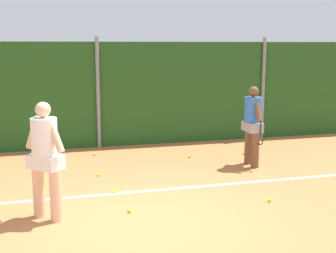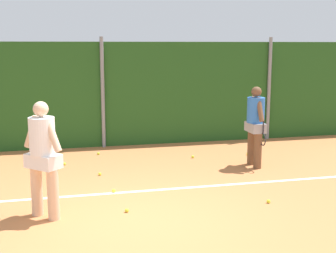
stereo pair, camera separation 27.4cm
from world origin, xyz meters
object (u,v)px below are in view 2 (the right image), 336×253
(tennis_ball_0, at_px, (268,201))
(tennis_ball_1, at_px, (45,158))
(tennis_ball_7, at_px, (100,174))
(tennis_ball_9, at_px, (248,154))
(tennis_ball_2, at_px, (64,164))
(tennis_ball_4, at_px, (127,210))
(player_midcourt, at_px, (255,122))
(tennis_ball_5, at_px, (114,191))
(tennis_ball_8, at_px, (98,153))
(tennis_ball_10, at_px, (193,157))
(player_foreground_near, at_px, (43,153))

(tennis_ball_0, bearing_deg, tennis_ball_1, 133.81)
(tennis_ball_7, height_order, tennis_ball_9, same)
(tennis_ball_2, bearing_deg, tennis_ball_7, -54.69)
(tennis_ball_4, relative_size, tennis_ball_7, 1.00)
(tennis_ball_7, bearing_deg, tennis_ball_1, 125.08)
(player_midcourt, xyz_separation_m, tennis_ball_2, (-4.21, 1.08, -0.98))
(tennis_ball_4, bearing_deg, tennis_ball_0, -3.04)
(tennis_ball_5, xyz_separation_m, tennis_ball_8, (-0.04, 3.04, 0.00))
(tennis_ball_4, relative_size, tennis_ball_10, 1.00)
(tennis_ball_4, bearing_deg, tennis_ball_7, 96.37)
(player_foreground_near, bearing_deg, tennis_ball_4, 40.64)
(tennis_ball_1, bearing_deg, tennis_ball_0, -46.19)
(tennis_ball_8, bearing_deg, player_foreground_near, -106.09)
(tennis_ball_7, bearing_deg, player_foreground_near, -115.64)
(player_midcourt, xyz_separation_m, tennis_ball_10, (-1.15, 1.05, -0.98))
(player_foreground_near, relative_size, tennis_ball_2, 28.35)
(tennis_ball_0, height_order, tennis_ball_10, same)
(tennis_ball_1, bearing_deg, tennis_ball_7, -54.92)
(tennis_ball_5, bearing_deg, tennis_ball_4, -84.95)
(tennis_ball_0, bearing_deg, tennis_ball_2, 135.32)
(tennis_ball_8, distance_m, tennis_ball_9, 3.75)
(tennis_ball_0, height_order, tennis_ball_2, same)
(tennis_ball_7, bearing_deg, tennis_ball_10, 22.98)
(player_midcourt, height_order, tennis_ball_0, player_midcourt)
(tennis_ball_4, height_order, tennis_ball_5, same)
(player_foreground_near, relative_size, tennis_ball_4, 28.35)
(tennis_ball_8, bearing_deg, tennis_ball_2, -135.34)
(tennis_ball_2, relative_size, tennis_ball_5, 1.00)
(tennis_ball_4, distance_m, tennis_ball_10, 3.86)
(tennis_ball_2, bearing_deg, player_foreground_near, -95.70)
(tennis_ball_7, bearing_deg, tennis_ball_9, 14.14)
(tennis_ball_1, bearing_deg, player_midcourt, -20.45)
(player_foreground_near, distance_m, tennis_ball_4, 1.65)
(player_foreground_near, relative_size, tennis_ball_7, 28.35)
(player_foreground_near, bearing_deg, player_midcourt, 69.56)
(tennis_ball_2, xyz_separation_m, tennis_ball_8, (0.84, 0.83, 0.00))
(player_foreground_near, height_order, tennis_ball_10, player_foreground_near)
(tennis_ball_9, xyz_separation_m, tennis_ball_10, (-1.42, 0.04, 0.00))
(tennis_ball_1, distance_m, tennis_ball_9, 5.00)
(player_foreground_near, xyz_separation_m, tennis_ball_4, (1.29, -0.09, -1.02))
(player_midcourt, height_order, tennis_ball_8, player_midcourt)
(player_foreground_near, xyz_separation_m, tennis_ball_7, (1.04, 2.17, -1.02))
(tennis_ball_0, distance_m, tennis_ball_4, 2.48)
(tennis_ball_2, height_order, tennis_ball_9, same)
(player_midcourt, distance_m, tennis_ball_0, 2.64)
(tennis_ball_9, bearing_deg, tennis_ball_4, -137.59)
(tennis_ball_5, bearing_deg, tennis_ball_2, 111.71)
(player_foreground_near, relative_size, tennis_ball_10, 28.35)
(player_foreground_near, xyz_separation_m, tennis_ball_8, (1.16, 4.02, -1.02))
(tennis_ball_8, distance_m, tennis_ball_10, 2.38)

